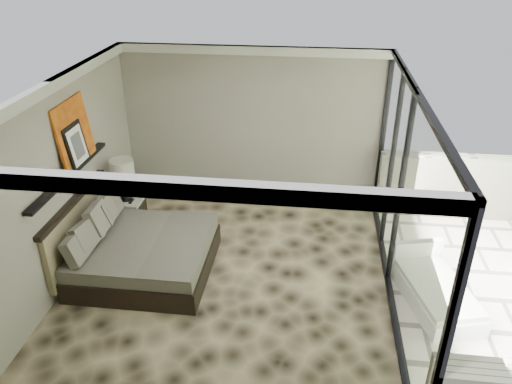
# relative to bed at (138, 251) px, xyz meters

# --- Properties ---
(floor) EXTENTS (5.00, 5.00, 0.00)m
(floor) POSITION_rel_bed_xyz_m (1.35, -0.08, -0.32)
(floor) COLOR black
(floor) RESTS_ON ground
(ceiling) EXTENTS (4.50, 5.00, 0.02)m
(ceiling) POSITION_rel_bed_xyz_m (1.35, -0.08, 2.47)
(ceiling) COLOR silver
(ceiling) RESTS_ON back_wall
(back_wall) EXTENTS (4.50, 0.02, 2.80)m
(back_wall) POSITION_rel_bed_xyz_m (1.35, 2.41, 1.08)
(back_wall) COLOR gray
(back_wall) RESTS_ON floor
(left_wall) EXTENTS (0.02, 5.00, 2.80)m
(left_wall) POSITION_rel_bed_xyz_m (-0.89, -0.08, 1.08)
(left_wall) COLOR gray
(left_wall) RESTS_ON floor
(glass_wall) EXTENTS (0.08, 5.00, 2.80)m
(glass_wall) POSITION_rel_bed_xyz_m (3.60, -0.08, 1.08)
(glass_wall) COLOR white
(glass_wall) RESTS_ON floor
(terrace_slab) EXTENTS (3.00, 5.00, 0.12)m
(terrace_slab) POSITION_rel_bed_xyz_m (5.10, -0.08, -0.38)
(terrace_slab) COLOR beige
(terrace_slab) RESTS_ON ground
(picture_ledge) EXTENTS (0.12, 2.20, 0.05)m
(picture_ledge) POSITION_rel_bed_xyz_m (-0.83, 0.02, 1.18)
(picture_ledge) COLOR black
(picture_ledge) RESTS_ON left_wall
(bed) EXTENTS (1.94, 1.88, 1.07)m
(bed) POSITION_rel_bed_xyz_m (0.00, 0.00, 0.00)
(bed) COLOR black
(bed) RESTS_ON floor
(nightstand) EXTENTS (0.64, 0.64, 0.53)m
(nightstand) POSITION_rel_bed_xyz_m (-0.58, 1.19, -0.05)
(nightstand) COLOR black
(nightstand) RESTS_ON floor
(table_lamp) EXTENTS (0.38, 0.38, 0.70)m
(table_lamp) POSITION_rel_bed_xyz_m (-0.57, 1.16, 0.65)
(table_lamp) COLOR black
(table_lamp) RESTS_ON nightstand
(abstract_canvas) EXTENTS (0.13, 0.90, 0.90)m
(abstract_canvas) POSITION_rel_bed_xyz_m (-0.85, 0.35, 1.66)
(abstract_canvas) COLOR #C55E10
(abstract_canvas) RESTS_ON picture_ledge
(framed_print) EXTENTS (0.11, 0.50, 0.60)m
(framed_print) POSITION_rel_bed_xyz_m (-0.79, 0.26, 1.51)
(framed_print) COLOR black
(framed_print) RESTS_ON picture_ledge
(lounger) EXTENTS (1.06, 1.57, 0.56)m
(lounger) POSITION_rel_bed_xyz_m (4.16, -0.21, -0.14)
(lounger) COLOR silver
(lounger) RESTS_ON terrace_slab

